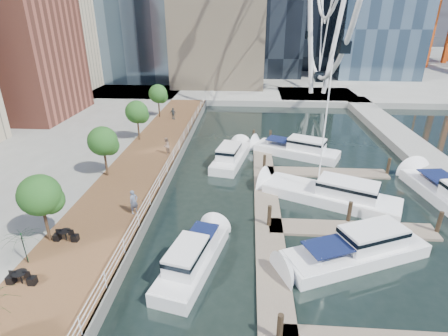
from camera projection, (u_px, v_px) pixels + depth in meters
name	position (u px, v px, depth m)	size (l,w,h in m)	color
ground	(220.00, 308.00, 18.76)	(520.00, 520.00, 0.00)	black
boardwalk	(137.00, 176.00, 32.83)	(6.00, 60.00, 1.00)	brown
seawall	(169.00, 177.00, 32.64)	(0.25, 60.00, 1.00)	#595954
land_far	(245.00, 62.00, 111.69)	(200.00, 114.00, 1.00)	gray
breakwater	(431.00, 164.00, 35.55)	(4.00, 60.00, 1.00)	gray
pier	(317.00, 96.00, 65.15)	(14.00, 12.00, 1.00)	gray
railing	(167.00, 167.00, 32.23)	(0.10, 60.00, 1.05)	white
floating_docks	(332.00, 210.00, 27.17)	(16.00, 34.00, 2.60)	#6D6051
street_trees	(103.00, 141.00, 30.54)	(2.60, 42.60, 4.60)	#3F2B1C
cafe_tables	(4.00, 307.00, 17.04)	(2.50, 13.70, 0.74)	black
yacht_foreground	(354.00, 259.00, 22.45)	(2.80, 10.46, 2.15)	white
pedestrian_near	(134.00, 202.00, 25.46)	(0.67, 0.44, 1.83)	#51586C
pedestrian_mid	(166.00, 146.00, 36.40)	(0.86, 0.67, 1.77)	gray
pedestrian_far	(173.00, 114.00, 48.55)	(0.97, 0.40, 1.66)	#384046
moored_yachts	(331.00, 206.00, 28.77)	(25.08, 35.07, 11.50)	white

